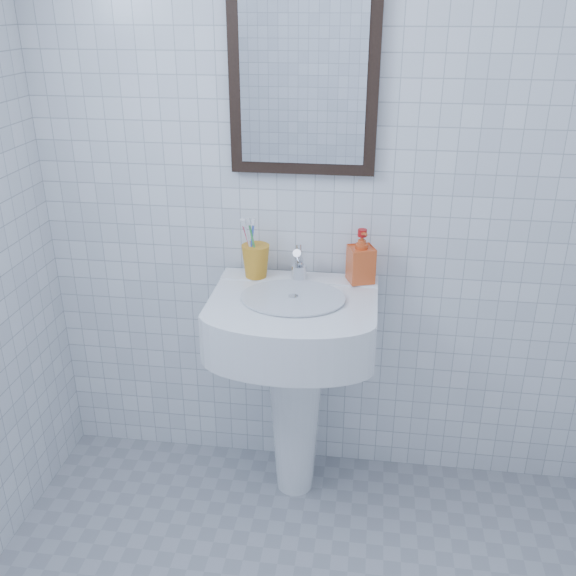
# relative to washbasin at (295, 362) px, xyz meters

# --- Properties ---
(wall_back) EXTENTS (2.20, 0.02, 2.50)m
(wall_back) POSITION_rel_washbasin_xyz_m (0.11, 0.21, 0.66)
(wall_back) COLOR white
(wall_back) RESTS_ON ground
(washbasin) EXTENTS (0.57, 0.42, 0.88)m
(washbasin) POSITION_rel_washbasin_xyz_m (0.00, 0.00, 0.00)
(washbasin) COLOR white
(washbasin) RESTS_ON ground
(faucet) EXTENTS (0.06, 0.12, 0.14)m
(faucet) POSITION_rel_washbasin_xyz_m (0.00, 0.10, 0.34)
(faucet) COLOR silver
(faucet) RESTS_ON washbasin
(toothbrush_cup) EXTENTS (0.11, 0.11, 0.12)m
(toothbrush_cup) POSITION_rel_washbasin_xyz_m (-0.16, 0.11, 0.34)
(toothbrush_cup) COLOR orange
(toothbrush_cup) RESTS_ON washbasin
(soap_dispenser) EXTENTS (0.11, 0.11, 0.19)m
(soap_dispenser) POSITION_rel_washbasin_xyz_m (0.22, 0.12, 0.38)
(soap_dispenser) COLOR #E54E16
(soap_dispenser) RESTS_ON washbasin
(wall_mirror) EXTENTS (0.50, 0.04, 0.62)m
(wall_mirror) POSITION_rel_washbasin_xyz_m (-0.00, 0.19, 0.96)
(wall_mirror) COLOR black
(wall_mirror) RESTS_ON wall_back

